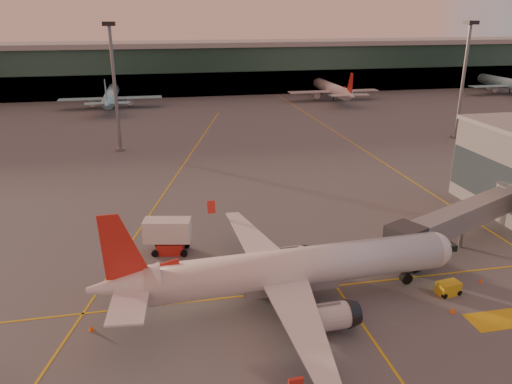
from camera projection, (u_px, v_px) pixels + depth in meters
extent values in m
plane|color=#4C4F54|center=(304.00, 318.00, 47.37)|extent=(600.00, 600.00, 0.00)
cube|color=gold|center=(290.00, 291.00, 51.97)|extent=(80.00, 0.25, 0.01)
cube|color=gold|center=(174.00, 178.00, 86.90)|extent=(31.30, 115.98, 0.01)
cube|color=gold|center=(340.00, 135.00, 117.50)|extent=(0.25, 160.00, 0.01)
cube|color=gold|center=(391.00, 366.00, 40.95)|extent=(0.25, 30.00, 0.01)
cube|color=gold|center=(499.00, 320.00, 47.10)|extent=(6.00, 3.00, 0.01)
cube|color=#19382D|center=(188.00, 70.00, 175.37)|extent=(400.00, 18.00, 16.00)
cube|color=gray|center=(187.00, 44.00, 172.37)|extent=(400.00, 20.00, 1.60)
cube|color=black|center=(190.00, 85.00, 168.91)|extent=(400.00, 1.00, 8.00)
cube|color=#2D3D47|center=(498.00, 185.00, 68.50)|extent=(0.30, 21.60, 6.00)
cylinder|color=slate|center=(115.00, 90.00, 100.07)|extent=(0.70, 0.70, 25.00)
cube|color=black|center=(109.00, 24.00, 95.74)|extent=(2.40, 2.40, 0.80)
cube|color=slate|center=(121.00, 149.00, 104.25)|extent=(1.60, 1.60, 0.50)
cylinder|color=slate|center=(463.00, 83.00, 110.62)|extent=(0.70, 0.70, 25.00)
cube|color=black|center=(471.00, 22.00, 106.29)|extent=(2.40, 2.40, 0.80)
cube|color=slate|center=(455.00, 137.00, 114.80)|extent=(1.60, 1.60, 0.50)
cylinder|color=silver|center=(299.00, 267.00, 48.95)|extent=(29.94, 5.27, 3.82)
sphere|color=silver|center=(433.00, 250.00, 52.44)|extent=(3.75, 3.75, 3.75)
cube|color=black|center=(443.00, 244.00, 52.54)|extent=(1.84, 2.57, 0.67)
cone|color=silver|center=(124.00, 286.00, 44.94)|extent=(6.71, 3.95, 3.63)
cube|color=silver|center=(129.00, 304.00, 42.01)|extent=(3.64, 6.43, 0.19)
cylinder|color=silver|center=(328.00, 317.00, 44.55)|extent=(4.11, 2.68, 2.49)
cylinder|color=black|center=(285.00, 309.00, 47.19)|extent=(1.78, 1.42, 1.72)
cylinder|color=black|center=(285.00, 305.00, 47.01)|extent=(0.34, 0.34, 1.05)
cube|color=silver|center=(128.00, 268.00, 47.97)|extent=(4.19, 6.65, 0.19)
cylinder|color=silver|center=(288.00, 258.00, 55.13)|extent=(4.11, 2.68, 2.49)
cylinder|color=black|center=(271.00, 283.00, 51.72)|extent=(1.78, 1.42, 1.72)
cylinder|color=black|center=(271.00, 279.00, 51.54)|extent=(0.34, 0.34, 1.05)
cube|color=slate|center=(289.00, 279.00, 49.12)|extent=(9.58, 3.52, 1.53)
cylinder|color=black|center=(406.00, 278.00, 52.77)|extent=(1.24, 0.82, 1.20)
cube|color=slate|center=(464.00, 216.00, 60.32)|extent=(22.52, 12.74, 2.70)
cube|color=#2D3035|center=(405.00, 239.00, 54.15)|extent=(4.55, 4.55, 3.00)
cube|color=#2D3035|center=(411.00, 258.00, 56.26)|extent=(1.60, 2.40, 2.40)
cylinder|color=black|center=(415.00, 269.00, 55.52)|extent=(0.80, 0.40, 0.80)
cylinder|color=black|center=(405.00, 260.00, 57.55)|extent=(0.80, 0.40, 0.80)
cylinder|color=slate|center=(461.00, 236.00, 61.25)|extent=(0.50, 0.50, 2.82)
cylinder|color=slate|center=(510.00, 214.00, 68.07)|extent=(2.40, 2.40, 2.82)
cube|color=#B32019|center=(171.00, 247.00, 60.04)|extent=(3.44, 2.85, 1.43)
cube|color=silver|center=(167.00, 230.00, 59.27)|extent=(5.88, 3.44, 2.66)
cylinder|color=black|center=(155.00, 253.00, 59.06)|extent=(0.90, 0.50, 0.86)
cylinder|color=black|center=(184.00, 253.00, 59.06)|extent=(0.90, 0.50, 0.86)
cube|color=gold|center=(448.00, 288.00, 51.17)|extent=(2.46, 1.69, 1.37)
cylinder|color=black|center=(444.00, 296.00, 50.51)|extent=(0.61, 0.37, 0.57)
cylinder|color=black|center=(459.00, 293.00, 51.10)|extent=(0.61, 0.37, 0.57)
cube|color=black|center=(386.00, 250.00, 59.69)|extent=(3.52, 2.28, 1.06)
cube|color=gold|center=(387.00, 245.00, 59.45)|extent=(1.59, 1.75, 0.86)
cylinder|color=black|center=(378.00, 254.00, 59.01)|extent=(0.71, 0.40, 0.67)
cylinder|color=black|center=(398.00, 254.00, 59.07)|extent=(0.71, 0.40, 0.67)
cone|color=#FB5A0D|center=(481.00, 280.00, 53.53)|extent=(0.38, 0.38, 0.49)
cube|color=#FB5A0D|center=(481.00, 282.00, 53.61)|extent=(0.33, 0.33, 0.03)
cone|color=#FB5A0D|center=(91.00, 328.00, 45.37)|extent=(0.48, 0.48, 0.61)
cube|color=#FB5A0D|center=(92.00, 331.00, 45.47)|extent=(0.41, 0.41, 0.03)
cone|color=#FB5A0D|center=(238.00, 227.00, 66.72)|extent=(0.46, 0.46, 0.59)
cube|color=#FB5A0D|center=(238.00, 229.00, 66.81)|extent=(0.40, 0.40, 0.03)
cone|color=#FB5A0D|center=(453.00, 310.00, 48.14)|extent=(0.50, 0.50, 0.63)
cube|color=#FB5A0D|center=(452.00, 312.00, 48.24)|extent=(0.43, 0.43, 0.03)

